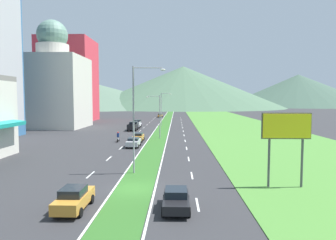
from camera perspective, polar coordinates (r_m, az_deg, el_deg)
The scene contains 48 objects.
ground_plane at distance 26.32m, azimuth -6.38°, elevation -12.88°, with size 600.00×600.00×0.00m, color #2D2D30.
grass_median at distance 85.33m, azimuth -0.73°, elevation -1.05°, with size 3.20×240.00×0.06m, color #2D6023.
grass_verge_right at distance 86.94m, azimuth 12.97°, elevation -1.06°, with size 24.00×240.00×0.06m, color #477F33.
lane_dash_left_2 at distance 24.29m, azimuth -20.03°, elevation -14.54°, with size 0.16×2.80×0.01m, color silver.
lane_dash_left_3 at distance 31.76m, azimuth -14.46°, elevation -10.00°, with size 0.16×2.80×0.01m, color silver.
lane_dash_left_4 at distance 39.53m, azimuth -11.13°, elevation -7.16°, with size 0.16×2.80×0.01m, color silver.
lane_dash_left_5 at distance 47.45m, azimuth -8.92°, elevation -5.25°, with size 0.16×2.80×0.01m, color silver.
lane_dash_left_6 at distance 55.45m, azimuth -7.36°, elevation -3.89°, with size 0.16×2.80×0.01m, color silver.
lane_dash_left_7 at distance 63.51m, azimuth -6.19°, elevation -2.86°, with size 0.16×2.80×0.01m, color silver.
lane_dash_left_8 at distance 71.61m, azimuth -5.29°, elevation -2.07°, with size 0.16×2.80×0.01m, color silver.
lane_dash_left_9 at distance 79.73m, azimuth -4.57°, elevation -1.44°, with size 0.16×2.80×0.01m, color silver.
lane_dash_left_10 at distance 87.87m, azimuth -3.99°, elevation -0.92°, with size 0.16×2.80×0.01m, color silver.
lane_dash_left_11 at distance 96.02m, azimuth -3.51°, elevation -0.50°, with size 0.16×2.80×0.01m, color silver.
lane_dash_left_12 at distance 104.19m, azimuth -3.10°, elevation -0.14°, with size 0.16×2.80×0.01m, color silver.
lane_dash_left_13 at distance 112.36m, azimuth -2.75°, elevation 0.17°, with size 0.16×2.80×0.01m, color silver.
lane_dash_left_14 at distance 120.54m, azimuth -2.45°, elevation 0.44°, with size 0.16×2.80×0.01m, color silver.
lane_dash_right_2 at distance 22.74m, azimuth 5.61°, elevation -15.62°, with size 0.16×2.80×0.01m, color silver.
lane_dash_right_3 at distance 30.59m, azimuth 4.54°, elevation -10.43°, with size 0.16×2.80×0.01m, color silver.
lane_dash_right_4 at distance 38.59m, azimuth 3.93°, elevation -7.37°, with size 0.16×2.80×0.01m, color silver.
lane_dash_right_5 at distance 46.67m, azimuth 3.54°, elevation -5.37°, with size 0.16×2.80×0.01m, color silver.
lane_dash_right_6 at distance 54.79m, azimuth 3.26°, elevation -3.96°, with size 0.16×2.80×0.01m, color silver.
lane_dash_right_7 at distance 62.93m, azimuth 3.06°, elevation -2.91°, with size 0.16×2.80×0.01m, color silver.
lane_dash_right_8 at distance 71.10m, azimuth 2.90°, elevation -2.10°, with size 0.16×2.80×0.01m, color silver.
lane_dash_right_9 at distance 79.27m, azimuth 2.78°, elevation -1.46°, with size 0.16×2.80×0.01m, color silver.
lane_dash_right_10 at distance 87.45m, azimuth 2.68°, elevation -0.94°, with size 0.16×2.80×0.01m, color silver.
lane_dash_right_11 at distance 95.64m, azimuth 2.59°, elevation -0.51°, with size 0.16×2.80×0.01m, color silver.
lane_dash_right_12 at distance 103.84m, azimuth 2.52°, elevation -0.15°, with size 0.16×2.80×0.01m, color silver.
lane_dash_right_13 at distance 112.03m, azimuth 2.46°, elevation 0.16°, with size 0.16×2.80×0.01m, color silver.
lane_dash_right_14 at distance 120.23m, azimuth 2.41°, elevation 0.43°, with size 0.16×2.80×0.01m, color silver.
edge_line_median_left at distance 85.43m, azimuth -1.90°, elevation -1.06°, with size 0.16×240.00×0.01m, color silver.
edge_line_median_right at distance 85.28m, azimuth 0.45°, elevation -1.07°, with size 0.16×240.00×0.01m, color silver.
domed_building at distance 85.35m, azimuth -20.84°, elevation 6.11°, with size 15.96×15.96×28.07m.
midrise_colored at distance 108.97m, azimuth -18.32°, elevation 7.13°, with size 16.65×16.65×27.67m, color #D83847.
hill_far_left at distance 261.54m, azimuth -14.80°, elevation 4.64°, with size 163.38×163.38×21.57m, color #516B56.
hill_far_center at distance 257.42m, azimuth 2.89°, elevation 6.26°, with size 167.25×167.25×34.85m, color #47664C.
hill_far_right at distance 320.77m, azimuth 23.39°, elevation 5.15°, with size 140.22×140.22×31.03m, color #3D5647.
street_lamp_near at distance 30.55m, azimuth -5.94°, elevation 1.34°, with size 3.32×0.40×10.90m.
street_lamp_mid at distance 57.50m, azimuth -1.87°, elevation 1.22°, with size 2.73×0.29×8.26m.
street_lamp_far at distance 84.55m, azimuth -1.07°, elevation 2.49°, with size 2.97×0.36×9.23m.
billboard_roadside at distance 27.47m, azimuth 21.52°, elevation -2.00°, with size 4.21×0.28×6.47m.
car_0 at distance 48.27m, azimuth -6.52°, elevation -4.16°, with size 2.00×4.79×1.46m.
car_1 at distance 123.42m, azimuth -1.49°, elevation 0.89°, with size 1.96×4.68×1.54m.
car_2 at distance 21.45m, azimuth 1.54°, elevation -14.77°, with size 1.90×4.03×1.43m.
car_3 at distance 54.24m, azimuth -5.66°, elevation -3.22°, with size 1.86×4.40×1.53m.
car_4 at distance 22.32m, azimuth -17.38°, elevation -13.99°, with size 1.88×4.25×1.62m.
pickup_truck_0 at distance 72.82m, azimuth -6.66°, elevation -1.21°, with size 2.18×5.40×2.00m.
pickup_truck_1 at distance 79.67m, azimuth -5.95°, elevation -0.75°, with size 2.18×5.40×2.00m.
motorcycle_rider at distance 54.05m, azimuth -9.42°, elevation -3.32°, with size 0.36×2.00×1.80m.
Camera 1 is at (3.59, -24.92, 7.67)m, focal length 32.18 mm.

